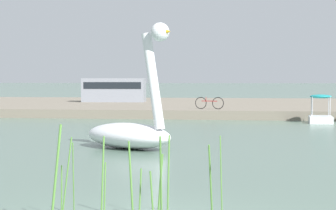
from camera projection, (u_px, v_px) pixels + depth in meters
The scene contains 6 objects.
shore_bank_far at pixel (242, 106), 46.22m from camera, with size 132.29×23.36×0.49m, color slate.
swan_boat at pixel (131, 128), 20.43m from camera, with size 3.64×3.08×3.90m.
pedal_boat_teal at pixel (321, 113), 32.45m from camera, with size 1.15×1.89×1.42m.
bicycle_parked at pixel (209, 103), 36.73m from camera, with size 1.67×0.41×0.69m.
parked_van at pixel (114, 89), 48.18m from camera, with size 4.74×2.23×1.75m.
reed_clump_foreground at pixel (127, 184), 9.66m from camera, with size 2.47×1.22×1.55m.
Camera 1 is at (1.97, -9.23, 2.20)m, focal length 69.42 mm.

